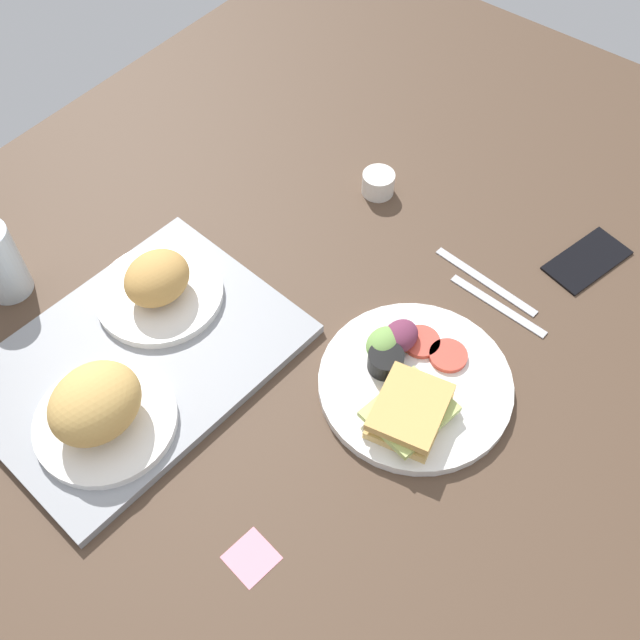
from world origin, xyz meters
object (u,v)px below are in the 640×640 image
object	(u,v)px
bread_plate_near	(98,409)
plate_with_salad	(411,382)
serving_tray	(136,359)
fork	(498,305)
bread_plate_far	(158,285)
espresso_cup	(378,183)
cell_phone	(588,260)
sticky_note	(251,558)
knife	(486,281)

from	to	relation	value
bread_plate_near	plate_with_salad	world-z (taller)	bread_plate_near
serving_tray	plate_with_salad	bearing A→B (deg)	-58.11
serving_tray	fork	distance (cm)	55.35
serving_tray	fork	size ratio (longest dim) A/B	2.65
bread_plate_far	fork	size ratio (longest dim) A/B	1.15
serving_tray	espresso_cup	distance (cm)	51.06
fork	cell_phone	xyz separation A→B (cm)	(16.93, -6.72, 0.15)
cell_phone	bread_plate_far	bearing A→B (deg)	149.41
bread_plate_far	bread_plate_near	bearing A→B (deg)	-154.43
espresso_cup	serving_tray	bearing A→B (deg)	172.02
bread_plate_near	cell_phone	distance (cm)	78.86
bread_plate_near	espresso_cup	xyz separation A→B (cm)	(60.67, -2.19, -3.84)
bread_plate_far	cell_phone	xyz separation A→B (cm)	(48.70, -47.76, -4.23)
cell_phone	sticky_note	size ratio (longest dim) A/B	2.57
serving_tray	bread_plate_far	xyz separation A→B (cm)	(9.99, 4.73, 3.83)
bread_plate_far	cell_phone	distance (cm)	68.35
bread_plate_near	sticky_note	world-z (taller)	bread_plate_near
bread_plate_far	sticky_note	xyz separation A→B (cm)	(-21.24, -36.92, -4.57)
sticky_note	knife	bearing A→B (deg)	-0.13
serving_tray	bread_plate_far	bearing A→B (deg)	25.33
bread_plate_near	serving_tray	bearing A→B (deg)	25.81
bread_plate_far	espresso_cup	world-z (taller)	bread_plate_far
serving_tray	knife	distance (cm)	55.21
plate_with_salad	bread_plate_far	bearing A→B (deg)	106.04
bread_plate_far	cell_phone	bearing A→B (deg)	-44.44
knife	cell_phone	world-z (taller)	cell_phone
bread_plate_far	espresso_cup	bearing A→B (deg)	-16.23
bread_plate_near	knife	bearing A→B (deg)	-26.56
bread_plate_far	espresso_cup	xyz separation A→B (cm)	(40.57, -11.81, -2.63)
knife	bread_plate_far	bearing A→B (deg)	48.55
bread_plate_near	espresso_cup	size ratio (longest dim) A/B	3.47
serving_tray	cell_phone	distance (cm)	72.78
plate_with_salad	cell_phone	xyz separation A→B (cm)	(37.59, -9.13, -1.34)
serving_tray	espresso_cup	size ratio (longest dim) A/B	8.04
espresso_cup	cell_phone	world-z (taller)	espresso_cup
serving_tray	bread_plate_near	size ratio (longest dim) A/B	2.31
fork	cell_phone	size ratio (longest dim) A/B	1.18
bread_plate_near	cell_phone	bearing A→B (deg)	-29.00
espresso_cup	fork	world-z (taller)	espresso_cup
serving_tray	espresso_cup	world-z (taller)	espresso_cup
plate_with_salad	sticky_note	distance (cm)	32.43
espresso_cup	cell_phone	bearing A→B (deg)	-77.25
bread_plate_far	plate_with_salad	world-z (taller)	bread_plate_far
bread_plate_near	bread_plate_far	size ratio (longest dim) A/B	1.00
bread_plate_far	cell_phone	size ratio (longest dim) A/B	1.35
serving_tray	knife	xyz separation A→B (cm)	(44.76, -32.32, -0.55)
fork	bread_plate_near	bearing A→B (deg)	62.05
bread_plate_far	plate_with_salad	distance (cm)	40.30
espresso_cup	fork	size ratio (longest dim) A/B	0.33
bread_plate_near	knife	size ratio (longest dim) A/B	1.02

